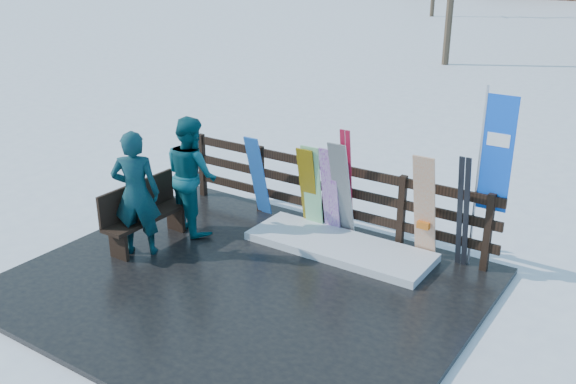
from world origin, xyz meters
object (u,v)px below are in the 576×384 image
Objects in this scene: rental_flag at (492,160)px; person_front at (136,194)px; snowboard_1 at (312,189)px; snowboard_2 at (308,189)px; person_back at (192,175)px; snowboard_0 at (258,176)px; bench at (143,212)px; snowboard_3 at (330,192)px; snowboard_4 at (342,191)px; snowboard_5 at (424,208)px.

person_front is (-4.36, -2.36, -0.66)m from rental_flag.
snowboard_1 is 0.08m from snowboard_2.
snowboard_1 is 1.91m from person_back.
snowboard_1 is (1.06, -0.00, 0.01)m from snowboard_0.
person_back reaches higher than bench.
snowboard_0 is at bearing -175.84° from rental_flag.
person_back is at bearing -151.89° from snowboard_3.
snowboard_0 is 1.06m from snowboard_1.
snowboard_1 is at bearing -125.63° from person_back.
snowboard_4 is at bearing 0.00° from snowboard_2.
bench is at bearing -90.71° from person_front.
snowboard_1 reaches higher than bench.
rental_flag is (2.66, 0.27, 0.89)m from snowboard_1.
bench is 1.04× the size of snowboard_1.
rental_flag is at bearing 6.60° from snowboard_3.
snowboard_0 is 3.83m from rental_flag.
snowboard_5 reaches higher than snowboard_4.
bench is 0.94m from person_back.
snowboard_5 is at bearing 0.00° from snowboard_3.
snowboard_0 is 2.93m from snowboard_5.
snowboard_1 is 0.98× the size of snowboard_3.
person_front is (0.18, -0.28, 0.43)m from bench.
snowboard_3 reaches higher than snowboard_1.
snowboard_5 is at bearing 176.29° from person_front.
person_back is at bearing -147.28° from snowboard_1.
snowboard_5 is 0.64× the size of rental_flag.
person_back is (-3.46, -1.02, 0.12)m from snowboard_5.
person_back is (-4.25, -1.29, -0.67)m from rental_flag.
person_back is at bearing -146.05° from snowboard_2.
person_front is at bearing -151.63° from rental_flag.
snowboard_0 is at bearing 65.36° from bench.
snowboard_0 is at bearing 180.00° from snowboard_5.
snowboard_3 is 2.51m from rental_flag.
rental_flag is at bearing 5.65° from snowboard_2.
snowboard_2 is at bearing -162.05° from person_front.
snowboard_1 is 1.03× the size of snowboard_2.
snowboard_4 is 2.30m from rental_flag.
snowboard_5 is (3.76, 1.81, 0.30)m from bench.
snowboard_4 is at bearing -0.00° from snowboard_0.
snowboard_4 is (1.58, -0.00, 0.09)m from snowboard_0.
snowboard_3 is at bearing -180.00° from snowboard_5.
rental_flag is 1.39× the size of person_back.
bench is 1.03× the size of snowboard_0.
person_back is (-1.59, -1.02, 0.22)m from snowboard_1.
snowboard_5 is (1.94, 0.00, 0.12)m from snowboard_2.
snowboard_5 reaches higher than snowboard_0.
snowboard_2 is 0.75× the size of person_front.
snowboard_1 is 0.53m from snowboard_4.
snowboard_4 is at bearing -172.78° from rental_flag.
snowboard_0 reaches higher than bench.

